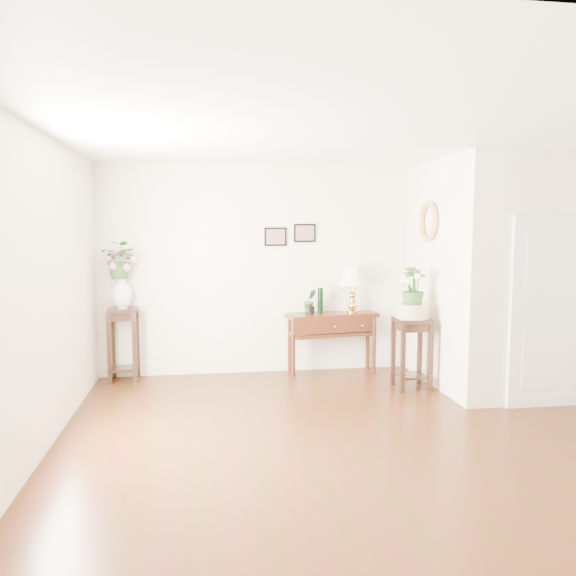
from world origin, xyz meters
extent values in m
cube|color=#441E0F|center=(0.00, 0.00, 0.00)|extent=(6.00, 5.50, 0.02)
cube|color=white|center=(0.00, 0.00, 2.80)|extent=(6.00, 5.50, 0.02)
cube|color=silver|center=(0.00, 2.75, 1.40)|extent=(6.00, 0.02, 2.80)
cube|color=silver|center=(-3.00, 0.00, 1.40)|extent=(0.02, 5.50, 2.80)
cube|color=silver|center=(2.10, 1.77, 1.40)|extent=(1.80, 1.95, 2.80)
cube|color=silver|center=(2.10, 0.78, 1.05)|extent=(0.90, 0.05, 2.10)
cube|color=black|center=(-0.65, 2.73, 1.85)|extent=(0.30, 0.02, 0.25)
cube|color=black|center=(-0.25, 2.73, 1.90)|extent=(0.30, 0.02, 0.25)
torus|color=gold|center=(1.16, 1.90, 2.05)|extent=(0.07, 0.51, 0.51)
cube|color=#3C1E09|center=(0.10, 2.57, 0.41)|extent=(1.28, 0.58, 0.82)
cube|color=gold|center=(0.39, 2.57, 1.17)|extent=(0.47, 0.47, 0.64)
cylinder|color=black|center=(-0.06, 2.57, 0.99)|extent=(0.09, 0.09, 0.35)
imported|color=#28541C|center=(-0.20, 2.57, 0.98)|extent=(0.20, 0.17, 0.31)
cube|color=black|center=(-2.65, 2.57, 0.47)|extent=(0.40, 0.40, 0.95)
imported|color=#28541C|center=(-2.65, 2.57, 1.59)|extent=(0.56, 0.53, 0.49)
cube|color=black|center=(0.90, 1.69, 0.44)|extent=(0.42, 0.42, 0.87)
cylinder|color=beige|center=(0.90, 1.69, 0.95)|extent=(0.46, 0.46, 0.18)
imported|color=#28541C|center=(0.90, 1.69, 1.24)|extent=(0.32, 0.32, 0.51)
camera|label=1|loc=(-1.61, -4.78, 1.95)|focal=35.00mm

